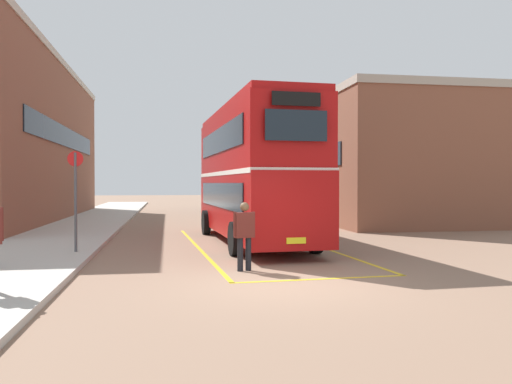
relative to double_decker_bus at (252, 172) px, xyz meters
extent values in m
plane|color=#846651|center=(-0.56, 6.64, -2.51)|extent=(135.60, 135.60, 0.00)
cube|color=#B2ADA3|center=(-7.06, 9.04, -2.44)|extent=(4.00, 57.60, 0.14)
cube|color=brown|center=(-11.17, 12.70, 1.79)|extent=(5.02, 23.41, 8.60)
cube|color=#19232D|center=(-8.63, 12.70, 2.22)|extent=(0.06, 17.79, 1.10)
cube|color=#BCB29E|center=(-11.17, 12.70, 6.27)|extent=(5.14, 23.53, 0.36)
cube|color=brown|center=(8.87, 11.21, 0.67)|extent=(7.86, 17.07, 6.36)
cube|color=#232D38|center=(4.91, 11.21, 0.99)|extent=(0.06, 12.97, 1.10)
cube|color=#A89E8E|center=(8.87, 11.21, 4.03)|extent=(7.98, 17.19, 0.36)
cylinder|color=black|center=(-1.41, 3.15, -2.01)|extent=(0.34, 1.01, 1.00)
cylinder|color=black|center=(1.04, 3.29, -2.01)|extent=(0.34, 1.01, 1.00)
cylinder|color=black|center=(-1.04, -3.29, -2.01)|extent=(0.34, 1.01, 1.00)
cylinder|color=black|center=(1.41, -3.15, -2.01)|extent=(0.34, 1.01, 1.00)
cube|color=#A80F0F|center=(0.00, 0.00, -1.11)|extent=(2.97, 10.53, 2.10)
cube|color=#A80F0F|center=(0.00, 0.00, 0.99)|extent=(2.96, 10.32, 2.10)
cube|color=#A80F0F|center=(0.00, 0.00, 2.14)|extent=(2.86, 10.21, 0.20)
cube|color=white|center=(0.00, 0.00, -0.06)|extent=(2.99, 10.43, 0.14)
cube|color=#19232D|center=(-1.21, -0.07, -0.81)|extent=(0.52, 8.53, 0.84)
cube|color=#19232D|center=(-1.21, -0.07, 1.09)|extent=(0.52, 8.53, 0.84)
cube|color=#19232D|center=(1.21, 0.07, -0.81)|extent=(0.52, 8.53, 0.84)
cube|color=#19232D|center=(1.21, 0.07, 1.09)|extent=(0.52, 8.53, 0.84)
cube|color=#19232D|center=(0.30, -5.22, 1.09)|extent=(1.66, 0.14, 0.80)
cube|color=black|center=(0.30, -5.22, 1.77)|extent=(1.31, 0.12, 0.36)
cube|color=#19232D|center=(-0.30, 5.22, -0.71)|extent=(1.90, 0.15, 1.00)
cube|color=yellow|center=(0.30, -5.22, -1.88)|extent=(0.52, 0.06, 0.16)
cylinder|color=black|center=(1.86, 23.65, -2.05)|extent=(0.28, 0.93, 0.92)
cylinder|color=black|center=(4.27, 23.71, -2.05)|extent=(0.28, 0.93, 0.92)
cylinder|color=black|center=(2.01, 17.89, -2.05)|extent=(0.28, 0.93, 0.92)
cylinder|color=black|center=(4.41, 17.96, -2.05)|extent=(0.28, 0.93, 0.92)
cube|color=navy|center=(3.14, 20.80, -0.91)|extent=(2.57, 9.65, 2.60)
cube|color=silver|center=(3.14, 20.80, 0.45)|extent=(2.42, 9.27, 0.12)
cube|color=#19232D|center=(1.96, 20.77, -0.56)|extent=(0.23, 7.67, 0.96)
cube|color=#19232D|center=(4.32, 20.83, -0.56)|extent=(0.23, 7.67, 0.96)
cube|color=#19232D|center=(3.01, 25.62, -0.61)|extent=(1.86, 0.09, 1.10)
cylinder|color=black|center=(-1.05, -5.86, -2.11)|extent=(0.14, 0.14, 0.80)
cylinder|color=black|center=(-1.25, -5.91, -2.11)|extent=(0.14, 0.14, 0.80)
cube|color=#591E19|center=(-1.15, -5.88, -1.41)|extent=(0.51, 0.32, 0.60)
cylinder|color=#591E19|center=(-0.92, -5.83, -1.38)|extent=(0.09, 0.09, 0.57)
cylinder|color=#591E19|center=(-1.38, -5.94, -1.38)|extent=(0.09, 0.09, 0.57)
sphere|color=brown|center=(-1.15, -5.90, -0.97)|extent=(0.22, 0.22, 0.22)
cylinder|color=#591E19|center=(-5.97, -8.11, -1.15)|extent=(0.09, 0.09, 0.62)
cylinder|color=#4C4C51|center=(-5.58, -2.65, -0.95)|extent=(0.08, 0.08, 2.85)
cylinder|color=red|center=(-5.58, -2.65, 0.30)|extent=(0.44, 0.03, 0.44)
cube|color=gold|center=(-1.98, -1.16, -2.51)|extent=(0.83, 12.40, 0.01)
cube|color=gold|center=(1.98, -0.93, -2.51)|extent=(0.83, 12.40, 0.01)
cube|color=gold|center=(0.36, -7.24, -2.51)|extent=(4.10, 0.36, 0.01)
camera|label=1|loc=(-2.97, -18.24, -0.40)|focal=36.52mm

